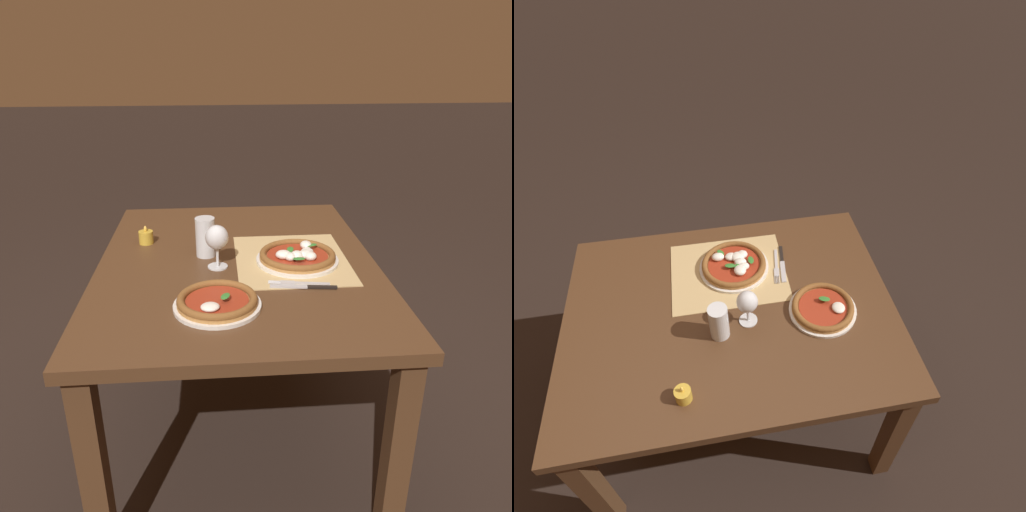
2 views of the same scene
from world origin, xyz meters
The scene contains 10 objects.
ground_plane centered at (0.00, 0.00, 0.00)m, with size 24.00×24.00×0.00m, color black.
dining_table centered at (0.00, 0.00, 0.64)m, with size 1.28×0.99×0.74m.
paper_placemat centered at (-0.01, -0.20, 0.74)m, with size 0.48×0.40×0.00m, color tan.
pizza_near centered at (-0.04, -0.21, 0.76)m, with size 0.29×0.29×0.05m.
pizza_far centered at (-0.35, 0.08, 0.76)m, with size 0.26×0.26×0.04m.
wine_glass centered at (-0.06, 0.07, 0.85)m, with size 0.08×0.08×0.16m.
pint_glass centered at (0.05, 0.11, 0.81)m, with size 0.07×0.07×0.15m.
fork centered at (-0.22, -0.19, 0.75)m, with size 0.05×0.20×0.00m.
knife centered at (-0.25, -0.20, 0.75)m, with size 0.04×0.22×0.01m.
votive_candle centered at (0.19, 0.35, 0.76)m, with size 0.06×0.06×0.07m.
Camera 1 is at (-1.66, 0.07, 1.46)m, focal length 35.00 mm.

